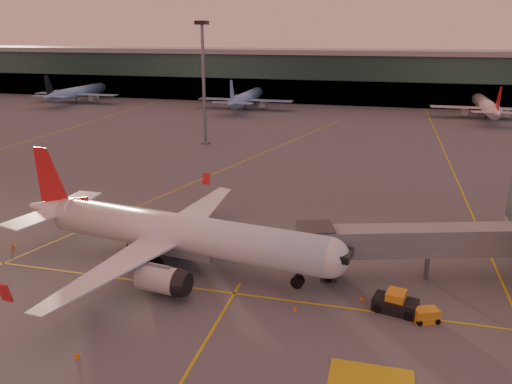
% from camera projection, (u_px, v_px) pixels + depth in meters
% --- Properties ---
extents(ground, '(600.00, 600.00, 0.00)m').
position_uv_depth(ground, '(163.00, 314.00, 43.67)').
color(ground, '#4C4F54').
rests_on(ground, ground).
extents(taxi_markings, '(100.12, 173.00, 0.01)m').
position_uv_depth(taxi_markings, '(232.00, 174.00, 86.38)').
color(taxi_markings, gold).
rests_on(taxi_markings, ground).
extents(terminal, '(400.00, 20.00, 17.60)m').
position_uv_depth(terminal, '(335.00, 76.00, 171.58)').
color(terminal, '#19382D').
rests_on(terminal, ground).
extents(mast_west_near, '(2.40, 2.40, 25.60)m').
position_uv_depth(mast_west_near, '(203.00, 75.00, 104.62)').
color(mast_west_near, slate).
rests_on(mast_west_near, ground).
extents(distant_aircraft_row, '(290.00, 34.00, 13.00)m').
position_uv_depth(distant_aircraft_row, '(259.00, 109.00, 157.35)').
color(distant_aircraft_row, '#80A7D6').
rests_on(distant_aircraft_row, ground).
extents(main_airplane, '(37.65, 34.06, 11.37)m').
position_uv_depth(main_airplane, '(173.00, 233.00, 51.48)').
color(main_airplane, white).
rests_on(main_airplane, ground).
extents(jet_bridge, '(26.47, 10.62, 5.70)m').
position_uv_depth(jet_bridge, '(443.00, 242.00, 48.77)').
color(jet_bridge, slate).
rests_on(jet_bridge, ground).
extents(catering_truck, '(5.66, 3.68, 4.06)m').
position_uv_depth(catering_truck, '(145.00, 230.00, 56.03)').
color(catering_truck, '#B43D19').
rests_on(catering_truck, ground).
extents(gpu_cart, '(2.38, 1.94, 1.21)m').
position_uv_depth(gpu_cart, '(426.00, 316.00, 42.36)').
color(gpu_cart, orange).
rests_on(gpu_cart, ground).
extents(pushback_tug, '(4.15, 2.85, 1.95)m').
position_uv_depth(pushback_tug, '(395.00, 303.00, 43.85)').
color(pushback_tug, black).
rests_on(pushback_tug, ground).
extents(cone_nose, '(0.41, 0.41, 0.52)m').
position_uv_depth(cone_nose, '(362.00, 297.00, 45.94)').
color(cone_nose, orange).
rests_on(cone_nose, ground).
extents(cone_tail, '(0.50, 0.50, 0.64)m').
position_uv_depth(cone_tail, '(12.00, 245.00, 56.87)').
color(cone_tail, orange).
rests_on(cone_tail, ground).
extents(cone_wing_right, '(0.43, 0.43, 0.54)m').
position_uv_depth(cone_wing_right, '(77.00, 355.00, 37.74)').
color(cone_wing_right, orange).
rests_on(cone_wing_right, ground).
extents(cone_wing_left, '(0.49, 0.49, 0.63)m').
position_uv_depth(cone_wing_left, '(213.00, 210.00, 67.92)').
color(cone_wing_left, orange).
rests_on(cone_wing_left, ground).
extents(cone_fwd, '(0.38, 0.38, 0.49)m').
position_uv_depth(cone_fwd, '(295.00, 308.00, 44.18)').
color(cone_fwd, orange).
rests_on(cone_fwd, ground).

